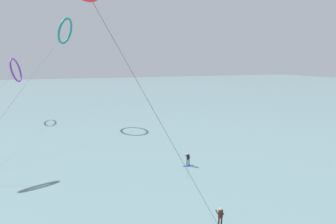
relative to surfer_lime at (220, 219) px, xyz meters
The scene contains 5 objects.
sea_water 92.26m from the surfer_lime, 91.12° to the left, with size 400.00×200.00×0.08m, color slate.
surfer_lime is the anchor object (origin of this frame).
surfer_cobalt 11.01m from the surfer_lime, 79.26° to the left, with size 1.40×0.72×1.70m.
kite_teal 43.87m from the surfer_lime, 108.55° to the left, with size 12.76×26.28×21.38m.
kite_violet 52.54m from the surfer_lime, 117.79° to the left, with size 1.70×54.03×13.78m.
Camera 1 is at (-7.08, 0.19, 12.64)m, focal length 24.41 mm.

